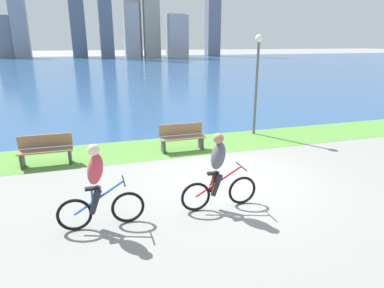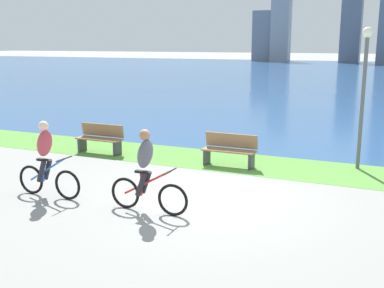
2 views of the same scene
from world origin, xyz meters
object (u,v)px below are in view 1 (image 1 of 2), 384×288
Objects in this scene: cyclist_lead at (218,172)px; bench_far_along_path at (182,137)px; lamppost_tall at (257,70)px; bench_near_path at (46,150)px; cyclist_trailing at (98,187)px.

cyclist_lead is 4.11m from bench_far_along_path.
lamppost_tall is (3.28, 1.16, 2.02)m from bench_far_along_path.
bench_far_along_path is (4.18, 0.11, 0.00)m from bench_near_path.
cyclist_lead is 1.02× the size of cyclist_trailing.
lamppost_tall is at bearing 40.94° from cyclist_trailing.
bench_far_along_path is at bearing 55.75° from cyclist_trailing.
cyclist_trailing reaches higher than bench_near_path.
cyclist_lead is 5.55m from bench_near_path.
bench_near_path is at bearing 134.17° from cyclist_lead.
cyclist_trailing is 5.00m from bench_far_along_path.
bench_near_path is at bearing -178.45° from bench_far_along_path.
cyclist_trailing reaches higher than bench_far_along_path.
cyclist_lead is at bearing -94.59° from bench_far_along_path.
cyclist_trailing reaches higher than cyclist_lead.
bench_near_path is 7.84m from lamppost_tall.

